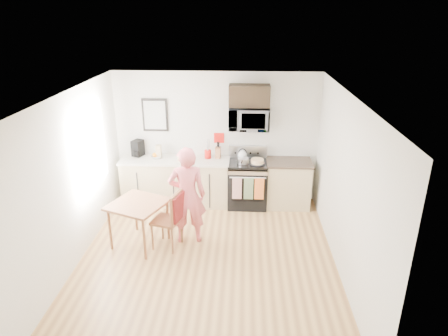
{
  "coord_description": "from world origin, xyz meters",
  "views": [
    {
      "loc": [
        0.53,
        -5.26,
        3.68
      ],
      "look_at": [
        0.22,
        1.0,
        1.17
      ],
      "focal_mm": 32.0,
      "sensor_mm": 36.0,
      "label": 1
    }
  ],
  "objects_px": {
    "chair": "(174,213)",
    "cake": "(257,162)",
    "person": "(187,196)",
    "dining_table": "(138,208)",
    "range": "(247,185)",
    "microwave": "(249,118)"
  },
  "relations": [
    {
      "from": "range",
      "to": "dining_table",
      "type": "height_order",
      "value": "range"
    },
    {
      "from": "dining_table",
      "to": "chair",
      "type": "distance_m",
      "value": 0.61
    },
    {
      "from": "range",
      "to": "person",
      "type": "distance_m",
      "value": 1.76
    },
    {
      "from": "range",
      "to": "person",
      "type": "xyz_separation_m",
      "value": [
        -1.0,
        -1.39,
        0.4
      ]
    },
    {
      "from": "microwave",
      "to": "chair",
      "type": "relative_size",
      "value": 0.76
    },
    {
      "from": "range",
      "to": "chair",
      "type": "distance_m",
      "value": 2.02
    },
    {
      "from": "range",
      "to": "microwave",
      "type": "height_order",
      "value": "microwave"
    },
    {
      "from": "person",
      "to": "dining_table",
      "type": "distance_m",
      "value": 0.82
    },
    {
      "from": "chair",
      "to": "person",
      "type": "bearing_deg",
      "value": 67.03
    },
    {
      "from": "range",
      "to": "cake",
      "type": "relative_size",
      "value": 3.93
    },
    {
      "from": "range",
      "to": "dining_table",
      "type": "xyz_separation_m",
      "value": [
        -1.78,
        -1.54,
        0.24
      ]
    },
    {
      "from": "person",
      "to": "dining_table",
      "type": "relative_size",
      "value": 1.82
    },
    {
      "from": "dining_table",
      "to": "chair",
      "type": "xyz_separation_m",
      "value": [
        0.6,
        -0.08,
        -0.03
      ]
    },
    {
      "from": "chair",
      "to": "cake",
      "type": "height_order",
      "value": "cake"
    },
    {
      "from": "range",
      "to": "microwave",
      "type": "relative_size",
      "value": 1.53
    },
    {
      "from": "person",
      "to": "chair",
      "type": "xyz_separation_m",
      "value": [
        -0.19,
        -0.24,
        -0.2
      ]
    },
    {
      "from": "microwave",
      "to": "person",
      "type": "height_order",
      "value": "microwave"
    },
    {
      "from": "range",
      "to": "microwave",
      "type": "bearing_deg",
      "value": 90.06
    },
    {
      "from": "microwave",
      "to": "chair",
      "type": "distance_m",
      "value": 2.38
    },
    {
      "from": "chair",
      "to": "dining_table",
      "type": "bearing_deg",
      "value": -172.31
    },
    {
      "from": "range",
      "to": "chair",
      "type": "bearing_deg",
      "value": -126.08
    },
    {
      "from": "range",
      "to": "chair",
      "type": "relative_size",
      "value": 1.16
    }
  ]
}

